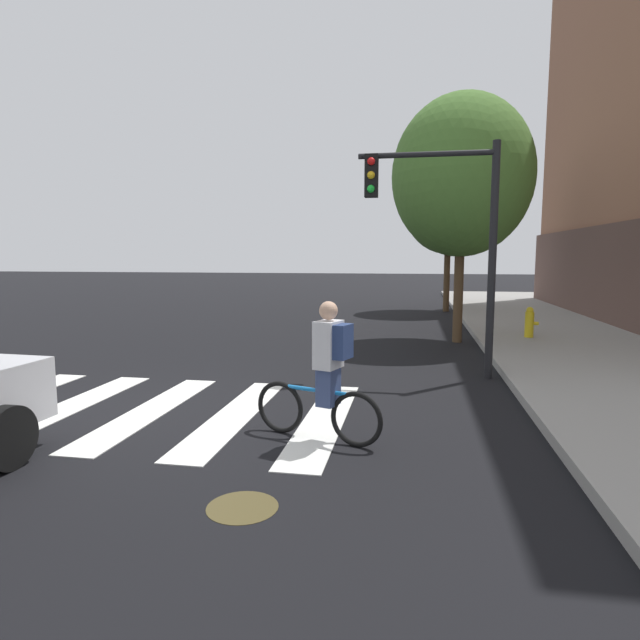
# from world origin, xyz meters

# --- Properties ---
(ground_plane) EXTENTS (120.00, 120.00, 0.00)m
(ground_plane) POSITION_xyz_m (0.00, 0.00, 0.00)
(ground_plane) COLOR black
(crosswalk_stripes) EXTENTS (5.61, 3.63, 0.01)m
(crosswalk_stripes) POSITION_xyz_m (0.19, 0.00, 0.01)
(crosswalk_stripes) COLOR silver
(crosswalk_stripes) RESTS_ON ground
(manhole_cover) EXTENTS (0.64, 0.64, 0.01)m
(manhole_cover) POSITION_xyz_m (2.42, -2.59, 0.00)
(manhole_cover) COLOR #473D1E
(manhole_cover) RESTS_ON ground
(cyclist) EXTENTS (1.64, 0.60, 1.69)m
(cyclist) POSITION_xyz_m (2.87, -0.80, 0.84)
(cyclist) COLOR black
(cyclist) RESTS_ON ground
(traffic_light_near) EXTENTS (2.47, 0.28, 4.20)m
(traffic_light_near) POSITION_xyz_m (4.41, 2.96, 2.86)
(traffic_light_near) COLOR black
(traffic_light_near) RESTS_ON ground
(fire_hydrant) EXTENTS (0.33, 0.22, 0.78)m
(fire_hydrant) POSITION_xyz_m (6.81, 7.19, 0.53)
(fire_hydrant) COLOR gold
(fire_hydrant) RESTS_ON sidewalk
(street_tree_near) EXTENTS (3.48, 3.48, 6.20)m
(street_tree_near) POSITION_xyz_m (5.01, 7.04, 4.18)
(street_tree_near) COLOR #4C3823
(street_tree_near) RESTS_ON ground
(street_tree_mid) EXTENTS (3.63, 3.63, 6.46)m
(street_tree_mid) POSITION_xyz_m (5.17, 14.75, 4.37)
(street_tree_mid) COLOR #4C3823
(street_tree_mid) RESTS_ON ground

